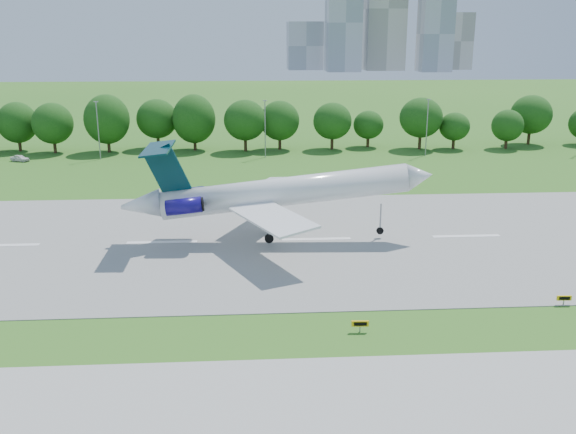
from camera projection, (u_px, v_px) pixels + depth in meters
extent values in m
plane|color=#276019|center=(128.00, 329.00, 58.63)|extent=(600.00, 600.00, 0.00)
cube|color=gray|center=(162.00, 242.00, 82.57)|extent=(400.00, 45.00, 0.08)
cylinder|color=#382314|center=(110.00, 143.00, 145.05)|extent=(0.70, 0.70, 3.60)
sphere|color=#0F370D|center=(108.00, 123.00, 143.82)|extent=(8.40, 8.40, 8.40)
cylinder|color=#382314|center=(286.00, 141.00, 147.48)|extent=(0.70, 0.70, 3.60)
sphere|color=#0F370D|center=(286.00, 122.00, 146.24)|extent=(8.40, 8.40, 8.40)
cylinder|color=#382314|center=(456.00, 139.00, 149.90)|extent=(0.70, 0.70, 3.60)
sphere|color=#0F370D|center=(458.00, 120.00, 148.66)|extent=(8.40, 8.40, 8.40)
cylinder|color=gray|center=(98.00, 131.00, 134.30)|extent=(0.24, 0.24, 12.00)
cube|color=gray|center=(96.00, 102.00, 132.59)|extent=(0.90, 0.25, 0.18)
cylinder|color=gray|center=(265.00, 130.00, 136.42)|extent=(0.24, 0.24, 12.00)
cube|color=gray|center=(265.00, 101.00, 134.71)|extent=(0.90, 0.25, 0.18)
cylinder|color=gray|center=(427.00, 128.00, 138.53)|extent=(0.24, 0.24, 12.00)
cube|color=gray|center=(429.00, 99.00, 136.82)|extent=(0.90, 0.25, 0.18)
cube|color=#B2B2B7|center=(343.00, 23.00, 418.54)|extent=(22.00, 22.00, 62.00)
cube|color=beige|center=(385.00, 9.00, 432.20)|extent=(26.00, 26.00, 80.00)
cube|color=#B2B2B7|center=(435.00, 34.00, 419.34)|extent=(20.00, 20.00, 48.00)
cube|color=beige|center=(457.00, 41.00, 446.08)|extent=(18.00, 18.00, 38.00)
cube|color=#B2B2B7|center=(305.00, 46.00, 445.30)|extent=(24.00, 24.00, 32.00)
cylinder|color=white|center=(285.00, 192.00, 81.71)|extent=(31.55, 3.68, 6.88)
cone|color=white|center=(419.00, 176.00, 82.24)|extent=(3.71, 3.66, 3.98)
cone|color=white|center=(141.00, 205.00, 81.03)|extent=(5.37, 3.66, 4.16)
cube|color=white|center=(272.00, 217.00, 74.94)|extent=(10.46, 14.51, 0.80)
cube|color=white|center=(268.00, 188.00, 88.95)|extent=(10.48, 14.51, 0.80)
cube|color=#042B35|center=(168.00, 171.00, 80.05)|extent=(5.79, 0.53, 7.17)
cube|color=#042B35|center=(158.00, 148.00, 79.16)|extent=(3.36, 9.93, 0.57)
cylinder|color=navy|center=(184.00, 206.00, 78.63)|extent=(4.57, 1.99, 2.43)
cylinder|color=navy|center=(188.00, 195.00, 83.84)|extent=(4.57, 1.99, 2.43)
cylinder|color=gray|center=(381.00, 217.00, 83.48)|extent=(0.21, 0.21, 3.66)
cylinder|color=black|center=(380.00, 231.00, 83.99)|extent=(0.94, 0.31, 0.94)
cylinder|color=gray|center=(269.00, 225.00, 80.41)|extent=(0.25, 0.25, 3.66)
cylinder|color=black|center=(269.00, 238.00, 80.92)|extent=(1.15, 0.47, 1.15)
cylinder|color=gray|center=(268.00, 214.00, 84.81)|extent=(0.25, 0.25, 3.66)
cylinder|color=black|center=(268.00, 228.00, 85.32)|extent=(1.15, 0.47, 1.15)
cube|color=gray|center=(360.00, 329.00, 58.05)|extent=(0.10, 0.10, 0.69)
cube|color=yellow|center=(360.00, 324.00, 57.91)|extent=(1.58, 0.26, 0.54)
cube|color=black|center=(360.00, 324.00, 57.81)|extent=(1.18, 0.08, 0.34)
cube|color=gray|center=(564.00, 302.00, 63.73)|extent=(0.10, 0.10, 0.64)
cube|color=yellow|center=(564.00, 298.00, 63.60)|extent=(1.46, 0.23, 0.50)
cube|color=black|center=(565.00, 298.00, 63.50)|extent=(1.09, 0.06, 0.32)
imported|color=silver|center=(20.00, 158.00, 133.52)|extent=(4.35, 3.03, 1.38)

